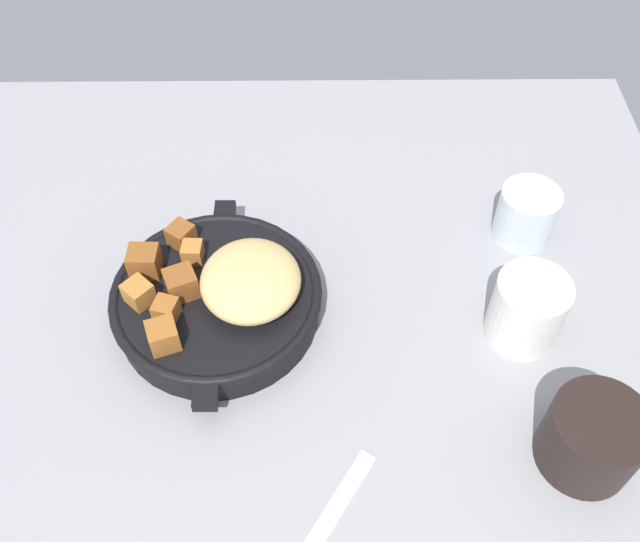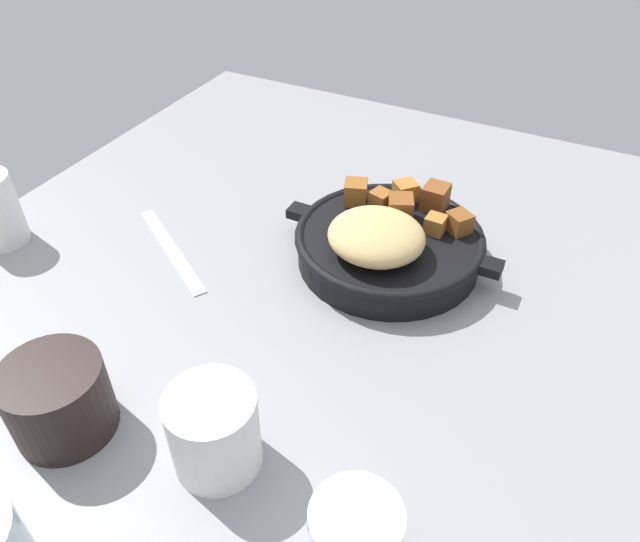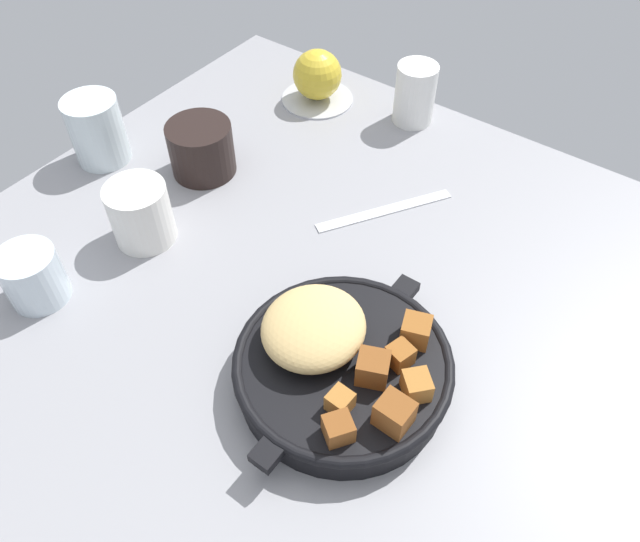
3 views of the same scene
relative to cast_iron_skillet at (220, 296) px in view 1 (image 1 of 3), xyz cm
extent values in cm
cube|color=gray|center=(4.57, 6.43, -4.27)|extent=(92.55, 96.08, 2.40)
cylinder|color=black|center=(-0.03, -0.40, -1.13)|extent=(21.76, 21.76, 3.89)
torus|color=black|center=(-0.03, -0.40, 0.51)|extent=(22.52, 22.52, 1.20)
cube|color=black|center=(12.06, -0.40, 0.23)|extent=(2.64, 2.40, 1.20)
cube|color=black|center=(-12.12, -0.40, 0.23)|extent=(2.64, 2.40, 1.20)
ellipsoid|color=tan|center=(0.21, 3.46, 2.98)|extent=(11.00, 10.43, 4.32)
cube|color=brown|center=(-2.89, -8.01, 2.40)|extent=(2.96, 3.25, 3.16)
cube|color=brown|center=(0.07, -3.77, 2.35)|extent=(3.86, 3.96, 3.07)
cube|color=#935623|center=(3.13, -5.01, 1.97)|extent=(2.86, 2.83, 2.31)
cube|color=#A86B2D|center=(-4.57, -3.16, 1.90)|extent=(2.31, 2.26, 2.16)
cube|color=brown|center=(-6.97, -4.66, 2.03)|extent=(3.48, 3.45, 2.42)
cube|color=#A86B2D|center=(1.04, -8.11, 2.07)|extent=(3.63, 3.64, 2.49)
cube|color=#935623|center=(6.44, -4.84, 2.25)|extent=(3.59, 3.63, 2.86)
cube|color=silver|center=(24.66, 9.93, -2.89)|extent=(17.10, 11.76, 0.36)
cylinder|color=silver|center=(-11.38, 34.68, 0.28)|extent=(6.85, 6.85, 6.70)
cylinder|color=silver|center=(2.66, 31.94, 0.92)|extent=(7.62, 7.62, 7.99)
cylinder|color=black|center=(16.81, 35.18, 0.60)|extent=(8.98, 8.98, 7.35)
camera|label=1|loc=(44.47, 10.22, 59.79)|focal=39.38mm
camera|label=2|loc=(-18.82, 55.00, 43.22)|focal=34.21mm
camera|label=3|loc=(-28.89, -18.69, 53.01)|focal=34.51mm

